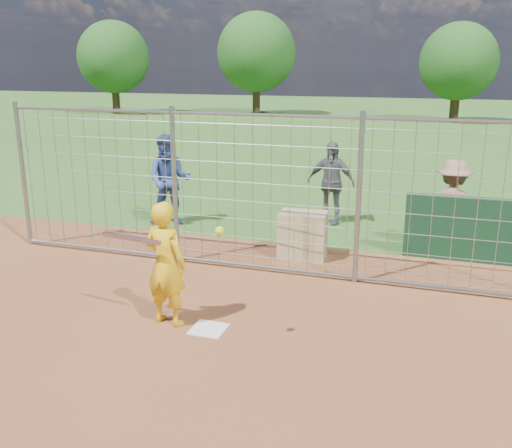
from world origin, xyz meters
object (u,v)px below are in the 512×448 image
(batter, at_px, (166,264))
(bystander_b, at_px, (331,183))
(bystander_a, at_px, (169,180))
(equipment_bin, at_px, (303,235))
(bystander_c, at_px, (452,207))

(batter, height_order, bystander_b, bystander_b)
(batter, distance_m, bystander_a, 4.75)
(equipment_bin, bearing_deg, bystander_a, 154.75)
(bystander_a, distance_m, bystander_b, 3.32)
(bystander_a, relative_size, equipment_bin, 2.33)
(batter, bearing_deg, bystander_a, -53.80)
(bystander_a, bearing_deg, bystander_c, -17.94)
(batter, height_order, bystander_c, bystander_c)
(bystander_b, relative_size, bystander_c, 1.05)
(batter, distance_m, equipment_bin, 3.26)
(batter, height_order, bystander_a, bystander_a)
(bystander_b, xyz_separation_m, bystander_c, (2.38, -1.19, -0.04))
(batter, bearing_deg, bystander_c, -118.94)
(bystander_a, distance_m, bystander_c, 5.51)
(bystander_c, bearing_deg, equipment_bin, 26.86)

